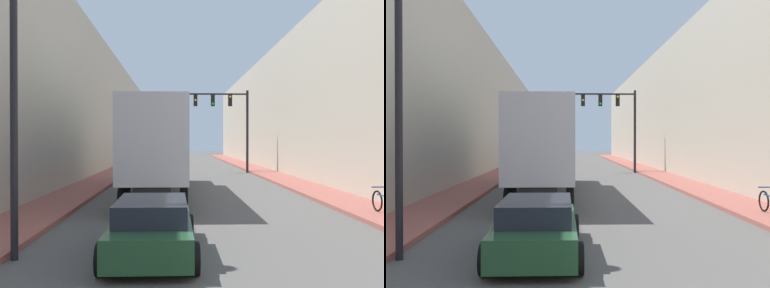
# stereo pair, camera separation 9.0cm
# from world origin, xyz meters

# --- Properties ---
(sidewalk_right) EXTENTS (2.17, 80.00, 0.15)m
(sidewalk_right) POSITION_xyz_m (5.84, 30.00, 0.07)
(sidewalk_right) COLOR #9E564C
(sidewalk_right) RESTS_ON ground
(sidewalk_left) EXTENTS (2.17, 80.00, 0.15)m
(sidewalk_left) POSITION_xyz_m (-5.84, 30.00, 0.07)
(sidewalk_left) COLOR #9E564C
(sidewalk_left) RESTS_ON ground
(building_right) EXTENTS (6.00, 80.00, 10.27)m
(building_right) POSITION_xyz_m (9.93, 30.00, 5.14)
(building_right) COLOR #BCB29E
(building_right) RESTS_ON ground
(building_left) EXTENTS (6.00, 80.00, 10.77)m
(building_left) POSITION_xyz_m (-9.93, 30.00, 5.38)
(building_left) COLOR #BCB29E
(building_left) RESTS_ON ground
(semi_truck) EXTENTS (2.41, 14.01, 4.13)m
(semi_truck) POSITION_xyz_m (-1.89, 18.80, 2.33)
(semi_truck) COLOR silver
(semi_truck) RESTS_ON ground
(sedan_car) EXTENTS (1.97, 4.33, 1.28)m
(sedan_car) POSITION_xyz_m (-1.65, 8.06, 0.62)
(sedan_car) COLOR #234C2D
(sedan_car) RESTS_ON ground
(traffic_signal_gantry) EXTENTS (5.62, 0.35, 6.56)m
(traffic_signal_gantry) POSITION_xyz_m (3.15, 32.22, 4.65)
(traffic_signal_gantry) COLOR black
(traffic_signal_gantry) RESTS_ON ground
(street_lamp) EXTENTS (0.44, 0.44, 7.80)m
(street_lamp) POSITION_xyz_m (-4.61, 7.73, 4.91)
(street_lamp) COLOR black
(street_lamp) RESTS_ON ground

